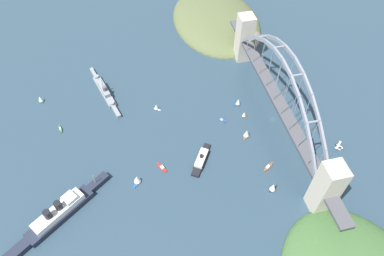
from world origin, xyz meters
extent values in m
plane|color=#283D4C|center=(0.00, 0.00, 0.00)|extent=(1400.00, 1400.00, 0.00)
cube|color=#BCB29E|center=(-92.74, 0.00, 26.13)|extent=(16.01, 15.42, 52.26)
cube|color=#BCB29E|center=(92.74, 0.00, 26.13)|extent=(16.01, 15.42, 52.26)
cube|color=#47474C|center=(0.00, 0.00, 25.80)|extent=(169.48, 11.36, 2.40)
cube|color=#47474C|center=(-112.75, 0.00, 25.80)|extent=(24.00, 11.36, 2.40)
cube|color=#47474C|center=(112.75, 0.00, 25.80)|extent=(24.00, 11.36, 2.40)
cube|color=gray|center=(-79.87, -5.11, 34.11)|extent=(19.94, 1.80, 18.95)
cube|color=gray|center=(-62.12, -5.11, 48.88)|extent=(19.63, 1.80, 15.51)
cube|color=gray|center=(-44.37, -5.11, 59.95)|extent=(19.22, 1.80, 12.07)
cube|color=gray|center=(-26.62, -5.11, 67.34)|extent=(18.70, 1.80, 8.59)
cube|color=gray|center=(-8.87, -5.11, 71.03)|extent=(18.08, 1.80, 5.03)
cube|color=gray|center=(8.87, -5.11, 71.03)|extent=(18.08, 1.80, 5.03)
cube|color=gray|center=(26.62, -5.11, 67.34)|extent=(18.70, 1.80, 8.59)
cube|color=gray|center=(44.37, -5.11, 59.95)|extent=(19.22, 1.80, 12.07)
cube|color=gray|center=(62.12, -5.11, 48.88)|extent=(19.63, 1.80, 15.51)
cube|color=gray|center=(79.87, -5.11, 34.11)|extent=(19.94, 1.80, 18.95)
cube|color=gray|center=(-79.87, 5.11, 34.11)|extent=(19.94, 1.80, 18.95)
cube|color=gray|center=(-62.12, 5.11, 48.88)|extent=(19.63, 1.80, 15.51)
cube|color=gray|center=(-44.37, 5.11, 59.95)|extent=(19.22, 1.80, 12.07)
cube|color=gray|center=(-26.62, 5.11, 67.34)|extent=(18.70, 1.80, 8.59)
cube|color=gray|center=(-8.87, 5.11, 71.03)|extent=(18.08, 1.80, 5.03)
cube|color=gray|center=(8.87, 5.11, 71.03)|extent=(18.08, 1.80, 5.03)
cube|color=gray|center=(26.62, 5.11, 67.34)|extent=(18.70, 1.80, 8.59)
cube|color=gray|center=(44.37, 5.11, 59.95)|extent=(19.22, 1.80, 12.07)
cube|color=gray|center=(62.12, 5.11, 48.88)|extent=(19.63, 1.80, 15.51)
cube|color=gray|center=(79.87, 5.11, 34.11)|extent=(19.94, 1.80, 18.95)
cube|color=gray|center=(-88.74, 0.00, 25.80)|extent=(1.40, 10.23, 1.40)
cube|color=gray|center=(-53.25, 0.00, 55.34)|extent=(1.40, 10.23, 1.40)
cube|color=gray|center=(-17.75, 0.00, 70.11)|extent=(1.40, 10.23, 1.40)
cube|color=gray|center=(17.75, 0.00, 70.11)|extent=(1.40, 10.23, 1.40)
cube|color=gray|center=(53.25, 0.00, 55.34)|extent=(1.40, 10.23, 1.40)
cube|color=gray|center=(88.74, 0.00, 25.80)|extent=(1.40, 10.23, 1.40)
cylinder|color=gray|center=(-70.99, -5.11, 34.71)|extent=(0.56, 0.56, 15.41)
cylinder|color=gray|center=(-70.99, 5.11, 34.71)|extent=(0.56, 0.56, 15.41)
cylinder|color=gray|center=(-53.25, -5.11, 41.17)|extent=(0.56, 0.56, 28.34)
cylinder|color=gray|center=(-53.25, 5.11, 41.17)|extent=(0.56, 0.56, 28.34)
cylinder|color=gray|center=(-35.50, -5.11, 45.78)|extent=(0.56, 0.56, 37.57)
cylinder|color=gray|center=(-35.50, 5.11, 45.78)|extent=(0.56, 0.56, 37.57)
cylinder|color=gray|center=(-17.75, -5.11, 48.55)|extent=(0.56, 0.56, 43.11)
cylinder|color=gray|center=(-17.75, 5.11, 48.55)|extent=(0.56, 0.56, 43.11)
cylinder|color=gray|center=(0.00, -5.11, 49.48)|extent=(0.56, 0.56, 44.95)
cylinder|color=gray|center=(0.00, 5.11, 49.48)|extent=(0.56, 0.56, 44.95)
cylinder|color=gray|center=(17.75, -5.11, 48.55)|extent=(0.56, 0.56, 43.11)
cylinder|color=gray|center=(17.75, 5.11, 48.55)|extent=(0.56, 0.56, 43.11)
cylinder|color=gray|center=(35.50, -5.11, 45.78)|extent=(0.56, 0.56, 37.57)
cylinder|color=gray|center=(35.50, 5.11, 45.78)|extent=(0.56, 0.56, 37.57)
cylinder|color=gray|center=(53.25, -5.11, 41.17)|extent=(0.56, 0.56, 28.34)
cylinder|color=gray|center=(53.25, 5.11, 41.17)|extent=(0.56, 0.56, 28.34)
cylinder|color=gray|center=(70.99, -5.11, 34.71)|extent=(0.56, 0.56, 15.41)
cylinder|color=gray|center=(70.99, 5.11, 34.71)|extent=(0.56, 0.56, 15.41)
ellipsoid|color=#515B38|center=(166.91, 8.84, 0.00)|extent=(150.60, 103.66, 29.66)
ellipsoid|color=#756B5B|center=(133.02, -19.66, 0.00)|extent=(52.71, 31.10, 16.31)
cube|color=#1E2333|center=(-56.03, 195.36, 2.54)|extent=(43.22, 52.44, 5.08)
cube|color=#1E2333|center=(-33.81, 165.27, 2.54)|extent=(16.55, 19.06, 5.08)
cube|color=#1E2333|center=(-78.26, 225.46, 2.54)|extent=(17.63, 19.86, 5.08)
cube|color=white|center=(-56.03, 195.36, 7.89)|extent=(33.40, 40.06, 5.62)
cube|color=white|center=(-49.16, 186.05, 12.30)|extent=(12.91, 12.92, 3.20)
cylinder|color=black|center=(-54.78, 193.67, 14.37)|extent=(5.53, 5.53, 7.34)
cylinder|color=black|center=(-60.41, 201.29, 14.37)|extent=(5.53, 5.53, 7.34)
cylinder|color=tan|center=(-35.20, 167.15, 10.08)|extent=(0.50, 0.50, 10.00)
cube|color=gray|center=(71.76, 152.29, 1.82)|extent=(47.41, 20.17, 3.64)
cube|color=gray|center=(102.02, 161.16, 1.82)|extent=(16.04, 7.53, 3.64)
cube|color=gray|center=(41.50, 143.43, 1.82)|extent=(16.22, 8.14, 3.64)
cube|color=gray|center=(71.76, 152.29, 5.62)|extent=(24.31, 12.15, 3.97)
cylinder|color=gray|center=(92.57, 158.39, 4.74)|extent=(5.01, 5.01, 2.20)
cylinder|color=gray|center=(50.96, 146.20, 4.74)|extent=(5.01, 5.01, 2.20)
cylinder|color=gray|center=(71.76, 152.29, 12.61)|extent=(0.60, 0.60, 10.00)
cylinder|color=#4C4C51|center=(67.22, 150.96, 9.81)|extent=(3.94, 3.94, 4.40)
cube|color=black|center=(-30.88, 77.76, 1.20)|extent=(21.98, 18.00, 2.40)
cube|color=black|center=(-19.07, 70.22, 1.20)|extent=(8.89, 8.45, 2.40)
cube|color=black|center=(-42.69, 85.30, 1.20)|extent=(9.49, 9.39, 2.40)
cube|color=beige|center=(-30.88, 77.76, 3.93)|extent=(19.86, 16.05, 3.07)
cylinder|color=black|center=(-30.88, 77.76, 6.67)|extent=(3.17, 3.17, 2.40)
cylinder|color=#B7B7B2|center=(-46.69, -42.71, 0.45)|extent=(4.65, 4.21, 0.90)
cylinder|color=#B7B7B2|center=(-44.41, -45.33, 0.45)|extent=(4.65, 4.21, 0.90)
cylinder|color=black|center=(-46.69, -42.71, 1.47)|extent=(0.14, 0.14, 1.14)
cylinder|color=black|center=(-44.41, -45.33, 1.47)|extent=(0.14, 0.14, 1.14)
ellipsoid|color=beige|center=(-45.55, -44.02, 2.62)|extent=(6.00, 5.42, 1.16)
cylinder|color=black|center=(-43.20, -41.97, 2.62)|extent=(1.33, 1.36, 1.10)
cube|color=beige|center=(-44.90, -43.45, 3.11)|extent=(8.15, 9.03, 0.20)
cube|color=beige|center=(-47.86, -46.02, 2.73)|extent=(3.44, 3.73, 0.12)
cube|color=black|center=(-47.86, -46.02, 3.95)|extent=(0.91, 0.81, 1.50)
cube|color=silver|center=(36.77, 104.52, 0.37)|extent=(3.84, 4.49, 0.74)
cube|color=silver|center=(35.17, 102.19, 0.37)|extent=(1.45, 1.61, 0.74)
cube|color=silver|center=(38.36, 106.85, 0.37)|extent=(1.58, 1.70, 0.74)
cylinder|color=tan|center=(36.57, 104.22, 4.27)|extent=(0.16, 0.16, 7.06)
cone|color=silver|center=(37.26, 105.24, 3.91)|extent=(5.40, 5.40, 5.65)
cube|color=#2D6B3D|center=(74.60, 214.72, 0.48)|extent=(5.08, 4.68, 0.97)
cube|color=#2D6B3D|center=(77.16, 216.85, 0.48)|extent=(1.84, 1.74, 0.97)
cube|color=#2D6B3D|center=(72.04, 212.60, 0.48)|extent=(1.95, 1.87, 0.97)
cylinder|color=tan|center=(74.92, 214.99, 4.57)|extent=(0.16, 0.16, 7.20)
cone|color=white|center=(73.80, 214.06, 4.21)|extent=(6.44, 6.44, 5.76)
cube|color=#234C8C|center=(24.80, 27.56, 0.47)|extent=(2.41, 4.75, 0.94)
cube|color=#234C8C|center=(24.51, 30.60, 0.47)|extent=(1.03, 1.60, 0.94)
cube|color=#234C8C|center=(25.10, 24.53, 0.47)|extent=(1.21, 1.62, 0.94)
cylinder|color=tan|center=(24.77, 27.94, 4.84)|extent=(0.16, 0.16, 7.80)
cone|color=white|center=(24.90, 26.62, 4.45)|extent=(4.58, 4.58, 6.24)
cube|color=black|center=(-71.52, 28.02, 0.42)|extent=(4.26, 5.65, 0.85)
cube|color=black|center=(-69.91, 24.88, 0.42)|extent=(1.64, 1.99, 0.85)
cube|color=black|center=(-73.12, 31.15, 0.42)|extent=(1.80, 2.08, 0.85)
cylinder|color=tan|center=(-71.31, 27.62, 5.31)|extent=(0.16, 0.16, 8.92)
cone|color=white|center=(-72.02, 28.99, 4.86)|extent=(6.52, 6.52, 7.14)
cube|color=#234C8C|center=(8.11, 47.60, 0.63)|extent=(4.55, 4.63, 1.27)
cube|color=#234C8C|center=(6.02, 45.41, 0.63)|extent=(1.82, 1.84, 1.27)
cube|color=#234C8C|center=(10.21, 49.78, 0.63)|extent=(1.98, 1.98, 1.27)
cube|color=beige|center=(8.51, 48.00, 1.83)|extent=(2.70, 2.72, 1.13)
cube|color=#2D6B3D|center=(32.98, 195.87, 0.57)|extent=(6.39, 3.44, 1.13)
cube|color=#2D6B3D|center=(36.91, 196.84, 0.57)|extent=(2.24, 1.58, 1.13)
cube|color=#2D6B3D|center=(29.05, 194.90, 0.57)|extent=(2.29, 1.80, 1.13)
cube|color=beige|center=(32.24, 195.69, 1.68)|extent=(3.34, 2.32, 1.09)
cube|color=#B2231E|center=(-30.21, 112.29, 0.50)|extent=(7.76, 6.18, 0.99)
cube|color=#B2231E|center=(-26.04, 114.63, 0.50)|extent=(2.91, 2.64, 0.99)
cube|color=#B2231E|center=(-34.39, 109.96, 0.50)|extent=(3.08, 2.93, 0.99)
cube|color=beige|center=(-31.00, 111.86, 1.65)|extent=(4.33, 3.89, 1.33)
cube|color=brown|center=(-15.16, 32.13, 0.36)|extent=(5.84, 5.59, 0.73)
cube|color=brown|center=(-17.89, 34.53, 0.36)|extent=(2.15, 2.09, 0.73)
cube|color=brown|center=(-12.42, 29.72, 0.36)|extent=(2.31, 2.27, 0.73)
cylinder|color=tan|center=(-15.50, 32.43, 5.03)|extent=(0.16, 0.16, 8.59)
cone|color=silver|center=(-14.30, 31.37, 4.60)|extent=(7.07, 7.07, 6.87)
cube|color=brown|center=(-50.52, 23.97, 0.53)|extent=(6.27, 7.53, 1.06)
cube|color=brown|center=(-47.95, 19.99, 0.53)|extent=(2.61, 2.85, 1.06)
cube|color=brown|center=(-53.08, 27.95, 0.53)|extent=(2.88, 3.02, 1.06)
cube|color=beige|center=(-51.00, 24.72, 1.67)|extent=(3.86, 4.23, 1.24)
cube|color=brown|center=(8.59, 25.23, 0.43)|extent=(1.70, 3.85, 0.86)
cube|color=brown|center=(8.42, 22.74, 0.43)|extent=(0.73, 1.29, 0.86)
cube|color=brown|center=(8.76, 27.73, 0.43)|extent=(0.86, 1.30, 0.86)
cylinder|color=tan|center=(8.57, 24.92, 4.08)|extent=(0.16, 0.16, 6.44)
cone|color=silver|center=(8.64, 26.01, 3.76)|extent=(3.67, 3.67, 5.15)
cube|color=#234C8C|center=(-40.44, 134.77, 0.38)|extent=(6.88, 5.97, 0.76)
cube|color=#234C8C|center=(-43.94, 137.13, 0.38)|extent=(2.49, 2.27, 0.76)
cube|color=#234C8C|center=(-36.94, 132.41, 0.38)|extent=(2.63, 2.49, 0.76)
cylinder|color=tan|center=(-40.88, 135.07, 5.05)|extent=(0.16, 0.16, 8.58)
cone|color=white|center=(-39.35, 134.03, 4.62)|extent=(8.06, 8.06, 6.86)
camera|label=1|loc=(-198.08, 125.63, 253.46)|focal=33.26mm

